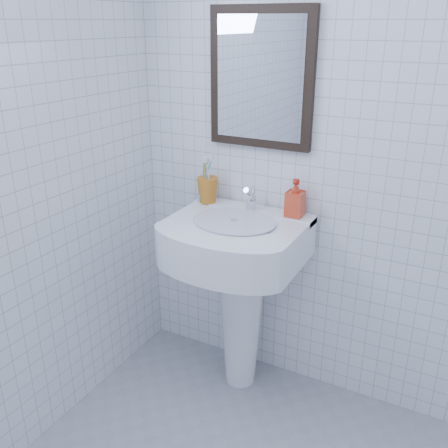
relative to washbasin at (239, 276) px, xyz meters
The scene contains 6 objects.
wall_back 0.79m from the washbasin, 24.85° to the left, with size 2.20×0.02×2.50m, color white.
washbasin is the anchor object (origin of this frame).
faucet 0.37m from the washbasin, 90.00° to the left, with size 0.05×0.11×0.13m.
toothbrush_cup 0.46m from the washbasin, 154.05° to the left, with size 0.11×0.11×0.13m, color #BF6D1B, non-canonical shape.
soap_dispenser 0.47m from the washbasin, 32.56° to the left, with size 0.08×0.08×0.18m, color red.
wall_mirror 0.93m from the washbasin, 90.00° to the left, with size 0.50×0.04×0.62m.
Camera 1 is at (0.49, -0.95, 1.79)m, focal length 40.00 mm.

